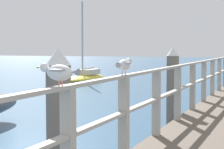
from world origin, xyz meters
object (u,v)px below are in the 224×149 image
seagull_background (124,64)px  boat_2 (85,77)px  dock_piling_near (59,133)px  channel_buoy (55,71)px  dock_piling_far (173,89)px  seagull_foreground (59,72)px

seagull_background → boat_2: size_ratio=0.11×
dock_piling_near → seagull_background: (0.38, 1.09, 0.72)m
seagull_background → boat_2: boat_2 is taller
boat_2 → channel_buoy: boat_2 is taller
dock_piling_far → channel_buoy: bearing=127.5°
seagull_foreground → channel_buoy: seagull_foreground is taller
dock_piling_far → dock_piling_near: bearing=-90.0°
channel_buoy → seagull_background: bearing=-58.4°
dock_piling_far → seagull_background: 4.36m
dock_piling_near → channel_buoy: dock_piling_near is taller
dock_piling_near → boat_2: size_ratio=0.44×
dock_piling_near → seagull_foreground: (0.37, -0.66, 0.72)m
dock_piling_far → boat_2: boat_2 is taller
seagull_foreground → boat_2: 19.54m
dock_piling_far → seagull_foreground: dock_piling_far is taller
seagull_background → dock_piling_near: bearing=-108.2°
seagull_background → seagull_foreground: bearing=-89.2°
dock_piling_near → seagull_background: size_ratio=4.04×
seagull_foreground → seagull_background: (0.01, 1.75, 0.00)m
seagull_foreground → seagull_background: same height
dock_piling_near → seagull_background: 1.36m
channel_buoy → seagull_foreground: bearing=-60.6°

